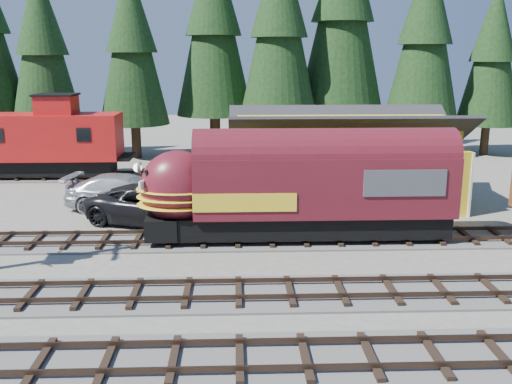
{
  "coord_description": "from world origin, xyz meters",
  "views": [
    {
      "loc": [
        -6.07,
        -20.56,
        8.2
      ],
      "look_at": [
        -5.17,
        4.0,
        2.27
      ],
      "focal_mm": 40.0,
      "sensor_mm": 36.0,
      "label": 1
    }
  ],
  "objects_px": {
    "caboose": "(45,140)",
    "locomotive": "(290,192)",
    "pickup_truck_a": "(157,205)",
    "pickup_truck_b": "(127,193)",
    "depot": "(345,152)"
  },
  "relations": [
    {
      "from": "depot",
      "to": "pickup_truck_a",
      "type": "bearing_deg",
      "value": -159.91
    },
    {
      "from": "locomotive",
      "to": "pickup_truck_a",
      "type": "distance_m",
      "value": 7.08
    },
    {
      "from": "locomotive",
      "to": "caboose",
      "type": "distance_m",
      "value": 20.69
    },
    {
      "from": "caboose",
      "to": "pickup_truck_a",
      "type": "xyz_separation_m",
      "value": [
        8.88,
        -11.15,
        -1.64
      ]
    },
    {
      "from": "caboose",
      "to": "pickup_truck_a",
      "type": "bearing_deg",
      "value": -51.47
    },
    {
      "from": "pickup_truck_b",
      "to": "caboose",
      "type": "bearing_deg",
      "value": 48.26
    },
    {
      "from": "depot",
      "to": "locomotive",
      "type": "relative_size",
      "value": 0.91
    },
    {
      "from": "pickup_truck_a",
      "to": "pickup_truck_b",
      "type": "height_order",
      "value": "pickup_truck_a"
    },
    {
      "from": "caboose",
      "to": "pickup_truck_a",
      "type": "height_order",
      "value": "caboose"
    },
    {
      "from": "caboose",
      "to": "locomotive",
      "type": "bearing_deg",
      "value": -42.6
    },
    {
      "from": "caboose",
      "to": "pickup_truck_b",
      "type": "bearing_deg",
      "value": -50.63
    },
    {
      "from": "caboose",
      "to": "pickup_truck_a",
      "type": "distance_m",
      "value": 14.35
    },
    {
      "from": "locomotive",
      "to": "caboose",
      "type": "xyz_separation_m",
      "value": [
        -15.23,
        14.0,
        0.32
      ]
    },
    {
      "from": "pickup_truck_b",
      "to": "pickup_truck_a",
      "type": "bearing_deg",
      "value": -135.39
    },
    {
      "from": "depot",
      "to": "locomotive",
      "type": "distance_m",
      "value": 7.48
    }
  ]
}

